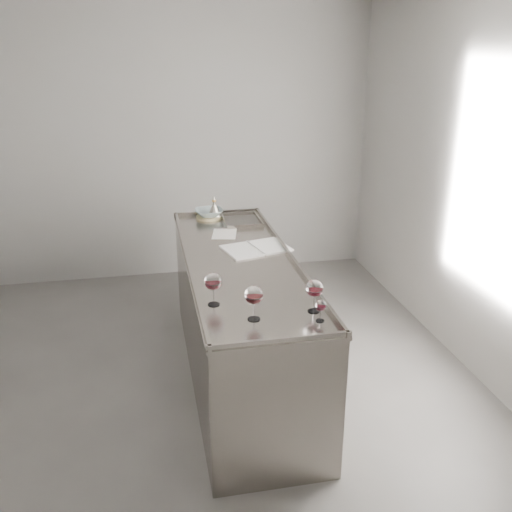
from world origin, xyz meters
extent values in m
cube|color=#4D4B48|center=(0.00, 0.00, -0.01)|extent=(4.50, 5.00, 0.02)
cube|color=gray|center=(0.00, 2.51, 1.40)|extent=(4.50, 0.02, 2.80)
cube|color=gray|center=(2.26, 0.00, 1.40)|extent=(0.02, 5.00, 2.80)
cube|color=gray|center=(0.50, 0.30, 0.46)|extent=(0.75, 2.40, 0.92)
cube|color=gray|center=(0.50, 0.30, 0.93)|extent=(0.77, 2.42, 0.02)
cube|color=gray|center=(0.50, -0.89, 0.96)|extent=(0.77, 0.02, 0.03)
cube|color=gray|center=(0.50, 1.49, 0.96)|extent=(0.77, 0.02, 0.03)
cube|color=gray|center=(0.14, 0.30, 0.96)|extent=(0.02, 2.42, 0.03)
cube|color=gray|center=(0.86, 0.30, 0.96)|extent=(0.02, 2.42, 0.03)
cube|color=#595654|center=(0.68, 1.22, 0.94)|extent=(0.30, 0.38, 0.01)
cylinder|color=white|center=(0.23, -0.37, 0.94)|extent=(0.07, 0.07, 0.00)
cylinder|color=white|center=(0.23, -0.37, 0.99)|extent=(0.01, 0.01, 0.10)
ellipsoid|color=white|center=(0.23, -0.37, 1.09)|extent=(0.10, 0.10, 0.11)
cylinder|color=#3A080D|center=(0.23, -0.37, 1.06)|extent=(0.07, 0.07, 0.02)
cylinder|color=white|center=(0.42, -0.60, 0.94)|extent=(0.07, 0.07, 0.00)
cylinder|color=white|center=(0.42, -0.60, 0.99)|extent=(0.01, 0.01, 0.10)
ellipsoid|color=white|center=(0.42, -0.60, 1.09)|extent=(0.10, 0.10, 0.11)
cylinder|color=#360709|center=(0.42, -0.60, 1.07)|extent=(0.07, 0.07, 0.02)
cylinder|color=white|center=(0.78, -0.57, 0.94)|extent=(0.07, 0.07, 0.00)
cylinder|color=white|center=(0.78, -0.57, 0.99)|extent=(0.01, 0.01, 0.10)
ellipsoid|color=white|center=(0.78, -0.57, 1.08)|extent=(0.10, 0.10, 0.11)
cylinder|color=#3D080E|center=(0.78, -0.57, 1.06)|extent=(0.07, 0.07, 0.02)
cylinder|color=white|center=(0.78, -0.69, 0.94)|extent=(0.05, 0.05, 0.00)
cylinder|color=white|center=(0.78, -0.69, 0.97)|extent=(0.01, 0.01, 0.06)
ellipsoid|color=white|center=(0.78, -0.69, 1.03)|extent=(0.06, 0.06, 0.07)
cylinder|color=#33060D|center=(0.78, -0.69, 1.02)|extent=(0.04, 0.04, 0.01)
cube|color=white|center=(0.54, 0.49, 0.95)|extent=(0.30, 0.37, 0.01)
cube|color=white|center=(0.77, 0.55, 0.95)|extent=(0.30, 0.37, 0.01)
cylinder|color=white|center=(0.66, 0.52, 0.95)|extent=(0.09, 0.32, 0.01)
cube|color=silver|center=(0.48, 0.91, 0.94)|extent=(0.24, 0.30, 0.00)
cylinder|color=tan|center=(0.41, 1.38, 0.95)|extent=(0.25, 0.25, 0.02)
imported|color=#899C9F|center=(0.41, 1.38, 0.99)|extent=(0.25, 0.25, 0.06)
cone|color=#A09A8E|center=(0.46, 1.38, 1.00)|extent=(0.14, 0.14, 0.12)
cylinder|color=#A09A8E|center=(0.46, 1.38, 1.07)|extent=(0.03, 0.03, 0.03)
cylinder|color=#AC742F|center=(0.46, 1.38, 1.09)|extent=(0.03, 0.03, 0.01)
cone|color=#A09A8E|center=(0.46, 1.38, 1.12)|extent=(0.02, 0.02, 0.04)
camera|label=1|loc=(-0.14, -3.39, 2.39)|focal=40.00mm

